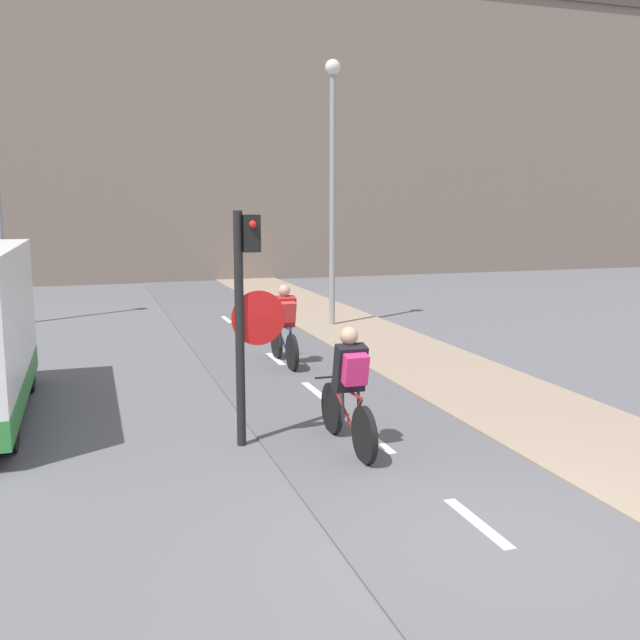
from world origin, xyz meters
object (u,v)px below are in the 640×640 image
Objects in this scene: street_lamp_sidewalk at (332,165)px; cyclist_near at (349,392)px; traffic_light_pole at (246,301)px; cyclist_far at (285,327)px.

cyclist_near is at bearing -107.65° from street_lamp_sidewalk.
street_lamp_sidewalk is at bearing 64.34° from traffic_light_pole.
street_lamp_sidewalk reaches higher than traffic_light_pole.
street_lamp_sidewalk is 9.47m from cyclist_near.
traffic_light_pole is 4.56m from cyclist_far.
street_lamp_sidewalk is 3.46× the size of cyclist_near.
traffic_light_pole reaches higher than cyclist_near.
cyclist_far is (1.59, 4.14, -1.07)m from traffic_light_pole.
cyclist_far is (-2.23, -3.82, -3.16)m from street_lamp_sidewalk.
traffic_light_pole is 1.58× the size of cyclist_near.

